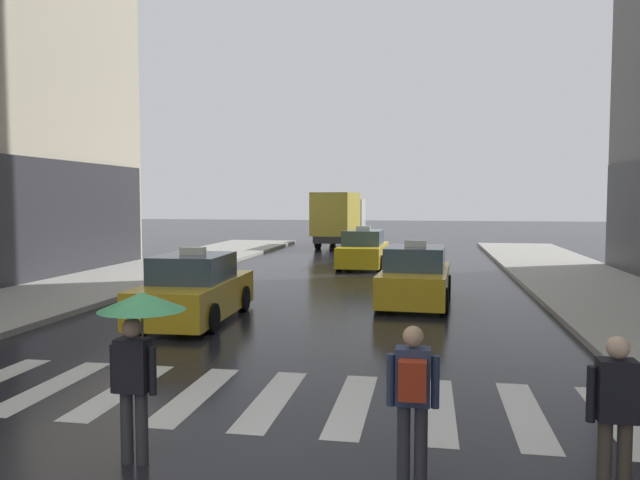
# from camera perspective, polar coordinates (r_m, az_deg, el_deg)

# --- Properties ---
(crosswalk_markings) EXTENTS (11.30, 2.80, 0.01)m
(crosswalk_markings) POSITION_cam_1_polar(r_m,az_deg,el_deg) (9.59, -8.05, -14.21)
(crosswalk_markings) COLOR silver
(crosswalk_markings) RESTS_ON ground
(taxi_lead) EXTENTS (2.04, 4.59, 1.80)m
(taxi_lead) POSITION_cam_1_polar(r_m,az_deg,el_deg) (15.37, -11.58, -4.64)
(taxi_lead) COLOR gold
(taxi_lead) RESTS_ON ground
(taxi_second) EXTENTS (2.11, 4.62, 1.80)m
(taxi_second) POSITION_cam_1_polar(r_m,az_deg,el_deg) (17.72, 8.85, -3.49)
(taxi_second) COLOR gold
(taxi_second) RESTS_ON ground
(taxi_third) EXTENTS (2.01, 4.58, 1.80)m
(taxi_third) POSITION_cam_1_polar(r_m,az_deg,el_deg) (26.75, 4.06, -0.99)
(taxi_third) COLOR yellow
(taxi_third) RESTS_ON ground
(box_truck) EXTENTS (2.52, 7.62, 3.35)m
(box_truck) POSITION_cam_1_polar(r_m,az_deg,el_deg) (37.84, 1.80, 2.13)
(box_truck) COLOR #2D2D2D
(box_truck) RESTS_ON ground
(pedestrian_with_umbrella) EXTENTS (0.96, 0.96, 1.94)m
(pedestrian_with_umbrella) POSITION_cam_1_polar(r_m,az_deg,el_deg) (7.15, -16.48, -8.04)
(pedestrian_with_umbrella) COLOR #333338
(pedestrian_with_umbrella) RESTS_ON ground
(pedestrian_with_backpack) EXTENTS (0.55, 0.43, 1.65)m
(pedestrian_with_backpack) POSITION_cam_1_polar(r_m,az_deg,el_deg) (6.63, 8.60, -13.71)
(pedestrian_with_backpack) COLOR #333338
(pedestrian_with_backpack) RESTS_ON ground
(pedestrian_plain_coat) EXTENTS (0.55, 0.24, 1.65)m
(pedestrian_plain_coat) POSITION_cam_1_polar(r_m,az_deg,el_deg) (6.79, 25.78, -13.92)
(pedestrian_plain_coat) COLOR #473D33
(pedestrian_plain_coat) RESTS_ON ground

